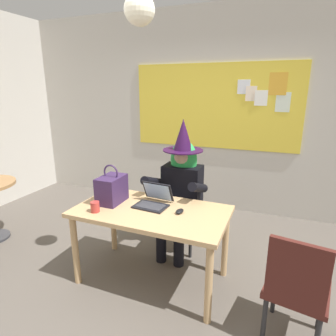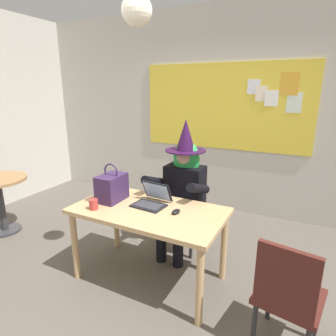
% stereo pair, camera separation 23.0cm
% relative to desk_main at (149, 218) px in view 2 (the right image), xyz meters
% --- Properties ---
extents(ground_plane, '(24.00, 24.00, 0.00)m').
position_rel_desk_main_xyz_m(ground_plane, '(0.11, -0.10, -0.65)').
color(ground_plane, '#5B544C').
extents(wall_back_bulletin, '(6.29, 2.19, 2.92)m').
position_rel_desk_main_xyz_m(wall_back_bulletin, '(0.11, 2.00, 0.82)').
color(wall_back_bulletin, beige).
rests_on(wall_back_bulletin, ground).
extents(desk_main, '(1.41, 0.78, 0.74)m').
position_rel_desk_main_xyz_m(desk_main, '(0.00, 0.00, 0.00)').
color(desk_main, tan).
rests_on(desk_main, ground).
extents(chair_at_desk, '(0.43, 0.43, 0.92)m').
position_rel_desk_main_xyz_m(chair_at_desk, '(0.07, 0.74, -0.13)').
color(chair_at_desk, '#4C1E19').
rests_on(chair_at_desk, ground).
extents(person_costumed, '(0.60, 0.68, 1.50)m').
position_rel_desk_main_xyz_m(person_costumed, '(0.07, 0.62, 0.17)').
color(person_costumed, black).
rests_on(person_costumed, ground).
extents(laptop, '(0.33, 0.32, 0.21)m').
position_rel_desk_main_xyz_m(laptop, '(-0.02, 0.10, 0.14)').
color(laptop, black).
rests_on(laptop, desk_main).
extents(computer_mouse, '(0.07, 0.11, 0.03)m').
position_rel_desk_main_xyz_m(computer_mouse, '(0.27, 0.02, 0.11)').
color(computer_mouse, black).
rests_on(computer_mouse, desk_main).
extents(handbag, '(0.20, 0.30, 0.38)m').
position_rel_desk_main_xyz_m(handbag, '(-0.43, 0.02, 0.22)').
color(handbag, '#38234C').
rests_on(handbag, desk_main).
extents(coffee_mug, '(0.08, 0.08, 0.09)m').
position_rel_desk_main_xyz_m(coffee_mug, '(-0.45, -0.23, 0.14)').
color(coffee_mug, '#B23833').
rests_on(coffee_mug, desk_main).
extents(chair_extra_corner, '(0.49, 0.49, 0.88)m').
position_rel_desk_main_xyz_m(chair_extra_corner, '(1.24, -0.30, -0.16)').
color(chair_extra_corner, '#4C1E19').
rests_on(chair_extra_corner, ground).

